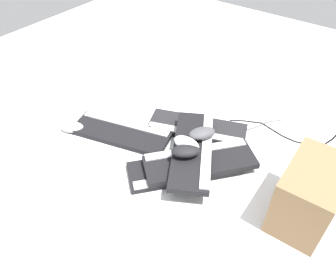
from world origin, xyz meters
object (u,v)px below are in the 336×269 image
mouse_3 (72,127)px  keyboard_3 (200,161)px  keyboard_0 (196,128)px  keyboard_4 (193,149)px  mouse_0 (186,143)px  keyboard_1 (121,133)px  mouse_2 (202,133)px  mouse_1 (186,151)px  keyboard_2 (184,169)px  cardboard_box (308,195)px

mouse_3 → keyboard_3: bearing=166.2°
keyboard_0 → keyboard_4: keyboard_4 is taller
keyboard_3 → mouse_0: size_ratio=3.93×
keyboard_1 → keyboard_3: keyboard_3 is taller
keyboard_4 → keyboard_0: bearing=28.4°
keyboard_1 → mouse_2: 0.38m
keyboard_4 → mouse_0: (-0.02, 0.02, 0.04)m
keyboard_4 → mouse_1: bearing=-178.7°
mouse_0 → mouse_3: size_ratio=1.00×
mouse_1 → mouse_0: bearing=-101.4°
keyboard_0 → keyboard_2: size_ratio=1.08×
mouse_0 → keyboard_1: bearing=-174.1°
keyboard_0 → mouse_2: 0.18m
mouse_0 → mouse_2: size_ratio=1.00×
mouse_0 → cardboard_box: (0.03, -0.46, 0.01)m
keyboard_4 → keyboard_1: bearing=98.3°
keyboard_3 → mouse_1: bearing=135.3°
mouse_0 → mouse_2: bearing=79.6°
keyboard_0 → cardboard_box: cardboard_box is taller
mouse_3 → keyboard_4: bearing=168.6°
keyboard_4 → cardboard_box: cardboard_box is taller
mouse_1 → cardboard_box: 0.45m
keyboard_2 → mouse_3: mouse_3 is taller
keyboard_1 → mouse_2: bearing=-71.2°
mouse_1 → mouse_3: size_ratio=1.00×
mouse_0 → mouse_2: same height
keyboard_0 → keyboard_2: 0.26m
keyboard_4 → mouse_1: 0.07m
keyboard_0 → cardboard_box: size_ratio=1.74×
keyboard_4 → mouse_1: mouse_1 is taller
keyboard_0 → keyboard_2: (-0.24, -0.10, 0.00)m
keyboard_0 → mouse_3: mouse_3 is taller
mouse_3 → mouse_0: bearing=167.1°
mouse_0 → mouse_1: same height
keyboard_1 → mouse_1: mouse_1 is taller
mouse_3 → keyboard_2: bearing=162.4°
mouse_2 → keyboard_2: bearing=36.0°
mouse_3 → cardboard_box: 1.01m
keyboard_0 → mouse_0: 0.24m
keyboard_3 → mouse_0: (-0.01, 0.06, 0.07)m
keyboard_1 → cardboard_box: bearing=-85.9°
mouse_1 → cardboard_box: size_ratio=0.41×
mouse_3 → cardboard_box: (0.16, -0.99, 0.10)m
keyboard_3 → mouse_0: 0.09m
keyboard_1 → mouse_1: 0.36m
keyboard_1 → keyboard_4: size_ratio=1.01×
keyboard_0 → mouse_2: mouse_2 is taller
keyboard_1 → mouse_2: (0.12, -0.35, 0.10)m
keyboard_0 → mouse_1: mouse_1 is taller
mouse_1 → cardboard_box: cardboard_box is taller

